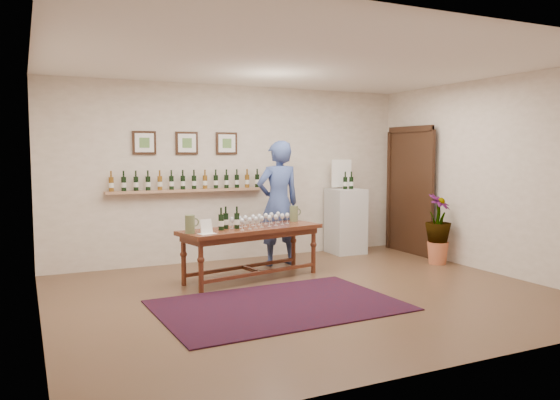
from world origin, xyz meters
name	(u,v)px	position (x,y,z in m)	size (l,w,h in m)	color
ground	(308,294)	(0.00, 0.00, 0.00)	(6.00, 6.00, 0.00)	brown
room_shell	(367,189)	(2.11, 1.86, 1.12)	(6.00, 6.00, 6.00)	#F0DFCC
rug	(279,305)	(-0.54, -0.30, 0.01)	(2.70, 1.80, 0.01)	#460C14
tasting_table	(252,235)	(-0.31, 1.06, 0.61)	(2.11, 1.05, 0.72)	#441F11
table_glasses	(261,220)	(-0.14, 1.12, 0.80)	(1.19, 0.27, 0.16)	silver
table_bottles	(227,218)	(-0.66, 1.04, 0.87)	(0.29, 0.16, 0.31)	black
pitcher_left	(190,224)	(-1.22, 0.88, 0.83)	(0.15, 0.15, 0.23)	#5F6841
pitcher_right	(294,214)	(0.51, 1.40, 0.83)	(0.15, 0.15, 0.23)	#5F6841
menu_card	(206,226)	(-1.04, 0.77, 0.81)	(0.20, 0.15, 0.18)	white
display_pedestal	(346,221)	(1.91, 2.17, 0.55)	(0.55, 0.55, 1.11)	silver
pedestal_bottles	(348,181)	(1.92, 2.14, 1.26)	(0.29, 0.08, 0.29)	black
info_sign	(341,173)	(1.90, 2.32, 1.37)	(0.38, 0.02, 0.53)	white
potted_plant	(438,229)	(2.70, 0.76, 0.55)	(0.68, 0.68, 0.94)	#C76942
person	(278,203)	(0.43, 1.77, 0.96)	(0.70, 0.46, 1.91)	#384B86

